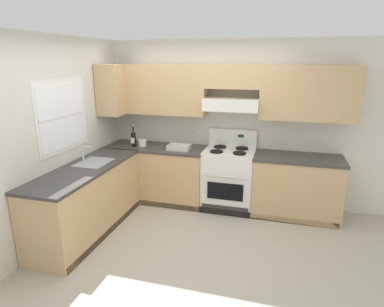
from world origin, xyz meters
TOP-DOWN VIEW (x-y plane):
  - ground_plane at (0.00, 0.00)m, footprint 7.04×7.04m
  - wall_back at (0.41, 1.53)m, footprint 4.68×0.57m
  - wall_left at (-1.59, 0.23)m, footprint 0.47×4.00m
  - counter_back_run at (0.21, 1.24)m, footprint 3.60×0.65m
  - counter_left_run at (-1.24, -0.00)m, footprint 0.63×1.91m
  - stove at (0.43, 1.25)m, footprint 0.76×0.62m
  - wine_bottle at (-1.10, 1.16)m, footprint 0.07×0.07m
  - bowl at (-0.33, 1.16)m, footprint 0.34×0.23m
  - paper_towel_roll at (-0.97, 1.21)m, footprint 0.13×0.13m

SIDE VIEW (x-z plane):
  - ground_plane at x=0.00m, z-range 0.00..0.00m
  - counter_back_run at x=0.21m, z-range 0.00..0.91m
  - counter_left_run at x=-1.24m, z-range -0.11..1.03m
  - stove at x=0.43m, z-range -0.12..1.08m
  - bowl at x=-0.33m, z-range 0.90..0.97m
  - paper_towel_roll at x=-0.97m, z-range 0.91..1.02m
  - wine_bottle at x=-1.10m, z-range 0.87..1.21m
  - wall_left at x=-1.59m, z-range 0.07..2.62m
  - wall_back at x=0.41m, z-range 0.20..2.75m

